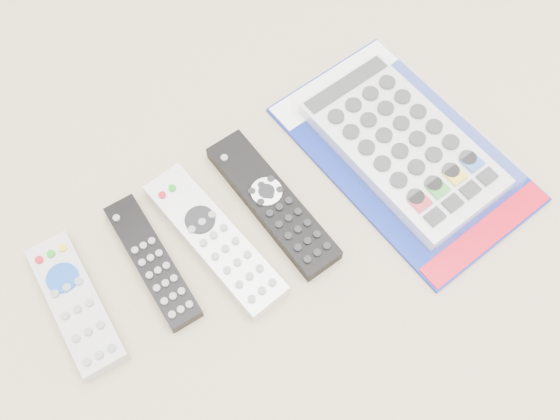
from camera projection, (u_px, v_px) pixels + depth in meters
remote_small_grey at (76, 304)px, 0.69m from camera, size 0.06×0.17×0.03m
remote_slim_black at (153, 262)px, 0.71m from camera, size 0.05×0.17×0.02m
remote_silver_dvd at (215, 239)px, 0.72m from camera, size 0.07×0.21×0.02m
remote_large_black at (273, 203)px, 0.74m from camera, size 0.05×0.21×0.02m
jumbo_remote_packaged at (403, 144)px, 0.77m from camera, size 0.21×0.33×0.04m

